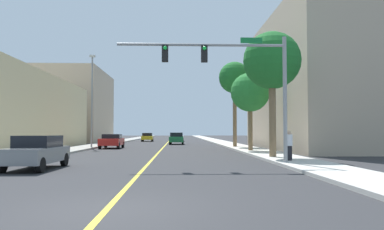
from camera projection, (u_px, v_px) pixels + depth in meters
ground at (166, 144)px, 49.93m from camera, size 192.00×192.00×0.00m
sidewalk_left at (107, 143)px, 49.64m from camera, size 2.75×168.00×0.15m
sidewalk_right at (225, 143)px, 50.23m from camera, size 2.75×168.00×0.15m
lane_marking_center at (166, 144)px, 49.93m from camera, size 0.16×144.00×0.01m
building_left_far at (69, 107)px, 60.15m from camera, size 11.53×16.45×11.23m
building_right_near at (345, 84)px, 36.50m from camera, size 15.19×21.98×12.63m
traffic_signal_mast at (235, 71)px, 18.67m from camera, size 8.48×0.36×6.30m
street_lamp at (92, 96)px, 37.07m from camera, size 0.56×0.28×9.13m
palm_near at (272, 62)px, 22.96m from camera, size 3.53×3.53×7.66m
palm_mid at (250, 93)px, 30.48m from camera, size 3.18×3.18×6.31m
palm_far at (235, 79)px, 38.14m from camera, size 3.21×3.21×8.63m
car_yellow at (147, 137)px, 61.92m from camera, size 1.92×4.42×1.40m
car_white at (178, 137)px, 61.16m from camera, size 2.03×4.53×1.37m
car_gray at (37, 152)px, 16.74m from camera, size 1.86×4.12×1.50m
car_green at (177, 138)px, 48.32m from camera, size 1.90×4.40×1.52m
car_red at (112, 141)px, 37.03m from camera, size 1.98×3.96×1.40m
pedestrian at (289, 146)px, 19.85m from camera, size 0.38×0.38×1.59m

